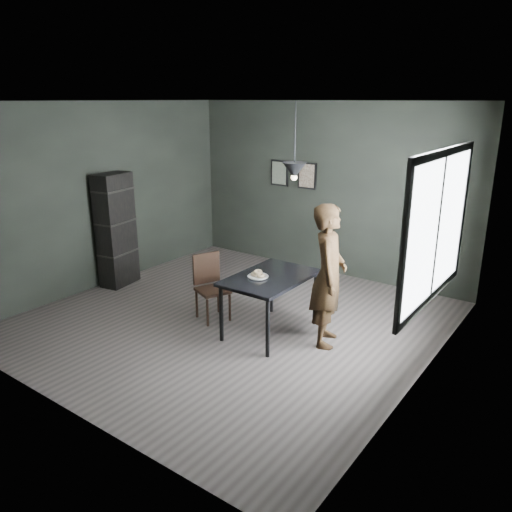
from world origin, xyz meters
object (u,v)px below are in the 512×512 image
Objects in this scene: cafe_table at (270,282)px; pendant_lamp at (294,170)px; white_plate at (258,277)px; wood_chair at (210,282)px; woman at (328,276)px; shelf_unit at (116,230)px.

pendant_lamp is at bearing 21.80° from cafe_table.
white_plate is 0.26× the size of wood_chair.
woman reaches higher than wood_chair.
white_plate is (-0.09, -0.12, 0.08)m from cafe_table.
white_plate is at bearing -12.97° from shelf_unit.
pendant_lamp reaches higher than cafe_table.
cafe_table is at bearing 28.27° from wood_chair.
shelf_unit reaches higher than cafe_table.
woman is at bearing 31.85° from wood_chair.
white_plate is 0.27× the size of pendant_lamp.
wood_chair is 0.50× the size of shelf_unit.
woman is at bearing -7.57° from shelf_unit.
pendant_lamp is (0.25, 0.10, 1.38)m from cafe_table.
shelf_unit is (-2.83, 0.16, 0.12)m from white_plate.
white_plate is 2.83m from shelf_unit.
shelf_unit reaches higher than white_plate.
woman is at bearing 20.40° from white_plate.
woman reaches higher than white_plate.
woman is (0.71, 0.17, 0.18)m from cafe_table.
white_plate is at bearing -146.93° from pendant_lamp.
white_plate is 1.36m from pendant_lamp.
wood_chair reaches higher than white_plate.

